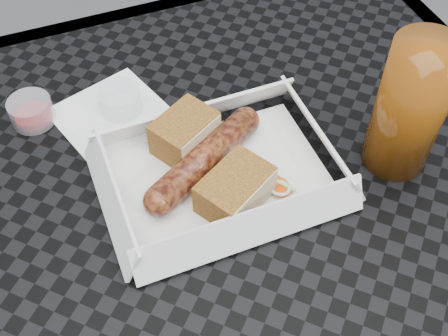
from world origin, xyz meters
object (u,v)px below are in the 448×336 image
at_px(food_tray, 221,178).
at_px(drink_glass, 410,108).
at_px(bratwurst, 205,159).
at_px(patio_table, 232,265).

relative_size(food_tray, drink_glass, 1.42).
xyz_separation_m(food_tray, bratwurst, (-0.01, 0.02, 0.02)).
xyz_separation_m(patio_table, drink_glass, (0.20, 0.02, 0.15)).
relative_size(patio_table, bratwurst, 5.12).
distance_m(bratwurst, drink_glass, 0.22).
height_order(patio_table, bratwurst, bratwurst).
bearing_deg(bratwurst, food_tray, -54.91).
bearing_deg(drink_glass, food_tray, 167.24).
height_order(patio_table, food_tray, food_tray).
height_order(food_tray, drink_glass, drink_glass).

